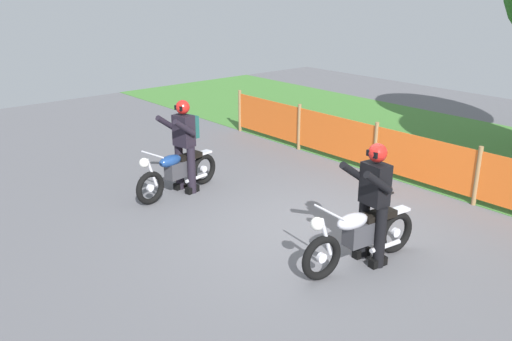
# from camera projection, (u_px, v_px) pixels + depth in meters

# --- Properties ---
(ground) EXTENTS (24.00, 24.00, 0.02)m
(ground) POSITION_uv_depth(u_px,v_px,m) (316.00, 230.00, 8.42)
(ground) COLOR #5B5B60
(grass_verge) EXTENTS (24.00, 5.68, 0.01)m
(grass_verge) POSITION_uv_depth(u_px,v_px,m) (494.00, 157.00, 11.86)
(grass_verge) COLOR #427A33
(grass_verge) RESTS_ON ground
(barrier_fence) EXTENTS (10.78, 0.08, 1.05)m
(barrier_fence) POSITION_uv_depth(u_px,v_px,m) (422.00, 160.00, 9.95)
(barrier_fence) COLOR olive
(barrier_fence) RESTS_ON ground
(motorcycle_lead) EXTENTS (0.60, 1.96, 0.93)m
(motorcycle_lead) POSITION_uv_depth(u_px,v_px,m) (360.00, 235.00, 7.22)
(motorcycle_lead) COLOR black
(motorcycle_lead) RESTS_ON ground
(motorcycle_trailing) EXTENTS (0.57, 1.87, 0.89)m
(motorcycle_trailing) POSITION_uv_depth(u_px,v_px,m) (177.00, 171.00, 9.71)
(motorcycle_trailing) COLOR black
(motorcycle_trailing) RESTS_ON ground
(rider_lead) EXTENTS (0.60, 0.61, 1.69)m
(rider_lead) POSITION_uv_depth(u_px,v_px,m) (373.00, 200.00, 7.17)
(rider_lead) COLOR black
(rider_lead) RESTS_ON ground
(rider_trailing) EXTENTS (0.61, 0.73, 1.69)m
(rider_trailing) POSITION_uv_depth(u_px,v_px,m) (185.00, 141.00, 9.69)
(rider_trailing) COLOR black
(rider_trailing) RESTS_ON ground
(traffic_cone) EXTENTS (0.32, 0.32, 0.53)m
(traffic_cone) POSITION_uv_depth(u_px,v_px,m) (382.00, 180.00, 9.78)
(traffic_cone) COLOR black
(traffic_cone) RESTS_ON ground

